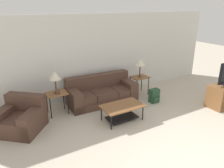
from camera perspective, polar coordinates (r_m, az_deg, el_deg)
name	(u,v)px	position (r m, az deg, el deg)	size (l,w,h in m)	color
wall_back	(95,57)	(6.89, -4.54, 7.11)	(9.16, 0.06, 2.60)	silver
couch	(101,93)	(6.67, -2.78, -2.36)	(2.09, 0.96, 0.82)	#4C3328
armchair	(21,119)	(5.68, -22.71, -8.39)	(1.34, 1.34, 0.80)	#4C3328
coffee_table	(122,109)	(5.64, 2.68, -6.60)	(1.06, 0.64, 0.42)	brown
side_table_left	(57,95)	(6.06, -14.25, -2.86)	(0.55, 0.45, 0.61)	brown
side_table_right	(140,79)	(7.23, 7.21, 1.40)	(0.55, 0.45, 0.61)	brown
table_lamp_left	(55,76)	(5.88, -14.71, 2.08)	(0.32, 0.32, 0.60)	#472D1E
table_lamp_right	(140,62)	(7.07, 7.40, 5.62)	(0.32, 0.32, 0.60)	#472D1E
tv_console	(224,95)	(7.21, 27.28, -2.66)	(1.00, 0.54, 0.66)	brown
backpack	(154,96)	(6.82, 10.97, -3.06)	(0.29, 0.27, 0.42)	#23472D
picture_frame	(58,91)	(5.96, -13.96, -1.86)	(0.10, 0.04, 0.13)	#4C3828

